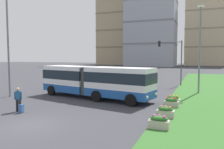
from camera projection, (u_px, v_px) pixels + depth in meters
The scene contains 15 objects.
ground_plane at pixel (29, 126), 12.92m from camera, with size 260.00×260.00×0.00m, color #38383D.
articulated_bus at pixel (94, 81), 21.40m from camera, with size 12.06×5.07×3.00m.
car_white_van at pixel (86, 79), 32.12m from camera, with size 4.43×2.07×1.58m.
pedestrian_crossing at pixel (18, 98), 16.18m from camera, with size 0.57×0.36×1.74m.
rolling_suitcase at pixel (21, 108), 15.88m from camera, with size 0.32×0.41×0.97m.
flower_planter_0 at pixel (159, 122), 12.19m from camera, with size 1.10×0.56×0.74m.
flower_planter_1 at pixel (165, 112), 14.44m from camera, with size 1.10×0.56×0.74m.
flower_planter_2 at pixel (171, 102), 17.45m from camera, with size 1.10×0.56×0.74m.
flower_planter_3 at pixel (173, 100), 18.47m from camera, with size 1.10×0.56×0.74m.
traffic_light_far_right at pixel (174, 55), 31.00m from camera, with size 3.38×0.28×6.15m.
streetlight_left at pixel (8, 41), 22.02m from camera, with size 0.70×0.28×10.03m.
streetlight_median at pixel (200, 46), 23.93m from camera, with size 0.70×0.28×9.32m.
apartment_tower_west at pixel (121, 15), 117.18m from camera, with size 21.71×15.67×50.79m.
apartment_tower_westcentre at pixel (152, 3), 95.99m from camera, with size 20.48×15.95×53.85m.
apartment_tower_centre at pixel (208, 22), 104.77m from camera, with size 19.87×14.88×40.34m.
Camera 1 is at (9.01, -10.06, 3.93)m, focal length 36.27 mm.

